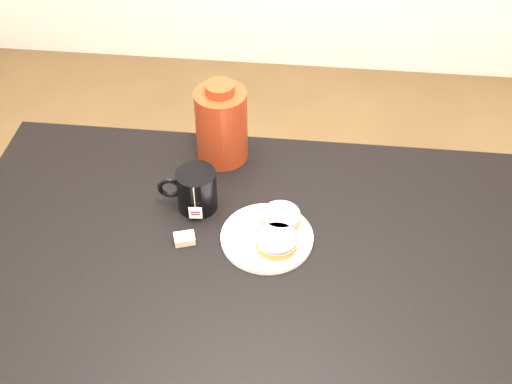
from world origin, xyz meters
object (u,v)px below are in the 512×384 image
mug (196,190)px  table (263,295)px  bagel_package (221,124)px  bagel_front (277,241)px  plate (267,237)px  bagel_back (281,218)px  teabag_pouch (185,239)px

mug → table: bearing=-50.7°
mug → bagel_package: 0.20m
bagel_front → mug: (-0.20, 0.11, 0.03)m
plate → bagel_back: 0.06m
bagel_back → bagel_front: size_ratio=1.03×
plate → teabag_pouch: teabag_pouch is taller
plate → bagel_package: (-0.14, 0.28, 0.09)m
table → teabag_pouch: size_ratio=31.11×
bagel_back → bagel_package: 0.29m
table → mug: bearing=134.0°
mug → bagel_package: bagel_package is taller
table → mug: size_ratio=10.02×
table → mug: mug is taller
bagel_front → mug: size_ratio=0.84×
bagel_back → teabag_pouch: size_ratio=2.66×
mug → bagel_package: bearing=75.1°
bagel_front → table: bearing=-108.7°
bagel_front → mug: bearing=149.8°
plate → bagel_back: (0.03, 0.05, 0.02)m
teabag_pouch → bagel_package: (0.04, 0.30, 0.09)m
mug → teabag_pouch: bearing=-98.9°
table → bagel_back: 0.18m
teabag_pouch → bagel_package: bagel_package is taller
plate → mug: 0.20m
table → plate: size_ratio=6.84×
bagel_front → bagel_package: bearing=118.3°
bagel_front → teabag_pouch: 0.20m
table → plate: (-0.00, 0.09, 0.09)m
bagel_back → mug: (-0.20, 0.04, 0.03)m
plate → mug: mug is taller
table → plate: 0.13m
mug → plate: bearing=-31.8°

